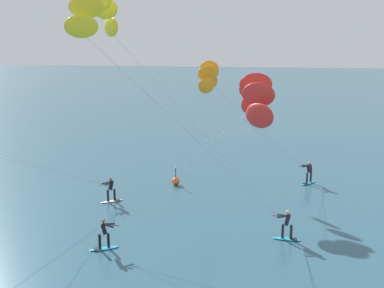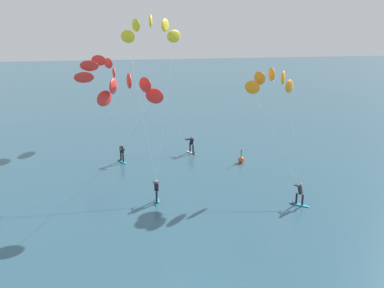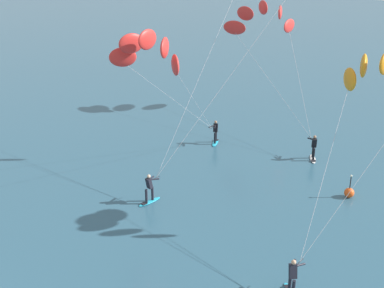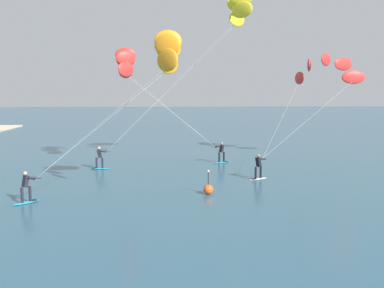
{
  "view_description": "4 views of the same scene",
  "coord_description": "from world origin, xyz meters",
  "views": [
    {
      "loc": [
        -23.66,
        15.38,
        10.98
      ],
      "look_at": [
        2.88,
        18.72,
        4.49
      ],
      "focal_mm": 44.32,
      "sensor_mm": 36.0,
      "label": 1
    },
    {
      "loc": [
        -2.05,
        -15.37,
        12.82
      ],
      "look_at": [
        3.71,
        18.51,
        2.64
      ],
      "focal_mm": 40.52,
      "sensor_mm": 36.0,
      "label": 2
    },
    {
      "loc": [
        17.53,
        -4.84,
        13.47
      ],
      "look_at": [
        1.34,
        15.66,
        2.97
      ],
      "focal_mm": 48.02,
      "sensor_mm": 36.0,
      "label": 3
    },
    {
      "loc": [
        33.07,
        18.48,
        5.87
      ],
      "look_at": [
        3.74,
        19.96,
        2.26
      ],
      "focal_mm": 41.69,
      "sensor_mm": 36.0,
      "label": 4
    }
  ],
  "objects": [
    {
      "name": "kitesurfer_nearshore",
      "position": [
        0.89,
        23.03,
        11.29
      ],
      "size": [
        5.45,
        11.89,
        12.97
      ],
      "color": "#23ADD1",
      "rests_on": "ground"
    },
    {
      "name": "kitesurfer_downwind",
      "position": [
        10.27,
        18.05,
        7.38
      ],
      "size": [
        4.36,
        8.76,
        8.82
      ],
      "color": "#23ADD1",
      "rests_on": "ground"
    },
    {
      "name": "kitesurfer_mid_water",
      "position": [
        -1.35,
        15.53,
        7.54
      ],
      "size": [
        4.83,
        9.09,
        9.02
      ],
      "color": "#23ADD1",
      "rests_on": "ground"
    },
    {
      "name": "kitesurfer_far_out",
      "position": [
        -3.68,
        31.28,
        7.34
      ],
      "size": [
        11.69,
        10.81,
        8.91
      ],
      "color": "white",
      "rests_on": "ground"
    },
    {
      "name": "marker_buoy",
      "position": [
        8.6,
        20.64,
        0.3
      ],
      "size": [
        0.56,
        0.56,
        1.38
      ],
      "color": "#EA5119",
      "rests_on": "ground"
    }
  ]
}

